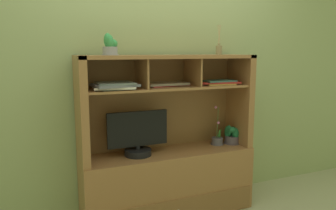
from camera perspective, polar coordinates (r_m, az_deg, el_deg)
name	(u,v)px	position (r m, az deg, el deg)	size (l,w,h in m)	color
back_wall	(158,58)	(3.02, -1.82, 8.22)	(6.00, 0.02, 2.80)	#92A268
media_console	(168,165)	(2.98, -0.06, -10.48)	(1.54, 0.47, 1.43)	#916036
tv_monitor	(138,137)	(2.80, -5.34, -5.59)	(0.52, 0.23, 0.38)	black
potted_orchid	(217,140)	(3.17, 8.62, -6.07)	(0.12, 0.12, 0.37)	#534E58
potted_fern	(232,135)	(3.21, 11.09, -5.23)	(0.16, 0.16, 0.18)	#4F444E
magazine_stack_left	(218,82)	(3.02, 8.74, 3.96)	(0.41, 0.27, 0.04)	#B58C3E
magazine_stack_centre	(114,86)	(2.62, -9.37, 3.37)	(0.37, 0.30, 0.06)	slate
magazine_stack_right	(166,84)	(2.87, -0.43, 3.70)	(0.39, 0.27, 0.03)	#A82D34
diffuser_bottle	(219,49)	(3.02, 8.90, 9.59)	(0.06, 0.06, 0.26)	olive
potted_succulent	(110,46)	(2.63, -10.16, 10.17)	(0.13, 0.13, 0.17)	gray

